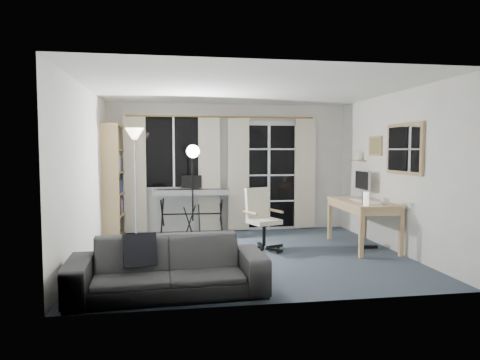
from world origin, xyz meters
The scene contains 17 objects.
floor centered at (0.00, 0.00, -0.01)m, with size 4.50×4.00×0.02m, color #3A4755.
window centered at (-1.05, 1.97, 1.50)m, with size 1.20×0.08×1.40m.
french_door centered at (0.75, 1.97, 1.03)m, with size 1.32×0.09×2.11m.
curtains centered at (-0.14, 1.88, 1.09)m, with size 3.60×0.07×2.13m.
bookshelf centered at (-2.13, 1.69, 0.94)m, with size 0.36×0.94×1.98m.
torchiere_lamp centered at (-1.67, 0.99, 1.52)m, with size 0.39×0.39×1.88m.
keyboard_piano centered at (-0.74, 1.70, 0.76)m, with size 1.39×0.72×1.00m.
studio_light centered at (-0.75, 0.87, 1.33)m, with size 0.30×0.33×1.66m.
office_chair centered at (0.26, 0.35, 0.56)m, with size 0.66×0.64×0.95m.
desk centered at (1.88, 0.24, 0.64)m, with size 0.71×1.38×0.73m.
monitor centered at (2.08, 0.69, 1.01)m, with size 0.18×0.53×0.46m.
desk_clutter centered at (1.82, 0.01, 0.58)m, with size 0.44×0.83×0.93m.
mug centered at (1.98, -0.26, 0.79)m, with size 0.12×0.09×0.12m, color silver.
wall_mirror centered at (2.22, -0.35, 1.55)m, with size 0.04×0.94×0.74m.
framed_print centered at (2.23, 0.55, 1.60)m, with size 0.03×0.42×0.32m.
wall_shelf centered at (2.16, 1.05, 1.41)m, with size 0.16×0.30×0.18m.
sofa centered at (-1.13, -1.55, 0.40)m, with size 2.07×0.69×0.80m.
Camera 1 is at (-1.07, -6.06, 1.53)m, focal length 32.00 mm.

